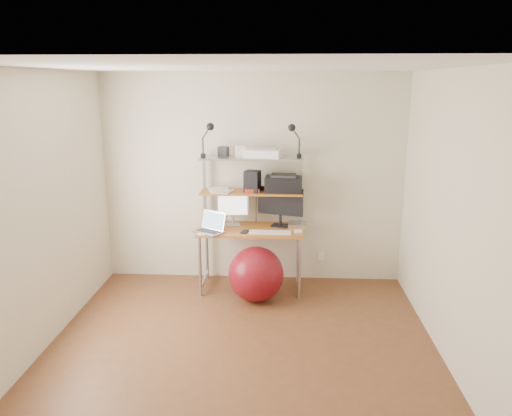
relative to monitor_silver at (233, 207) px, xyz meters
The scene contains 20 objects.
room 1.62m from the monitor_silver, 82.05° to the right, with size 3.60×3.60×3.60m.
computer_desk 0.23m from the monitor_silver, 18.23° to the right, with size 1.20×0.60×1.57m.
wall_outlet 1.28m from the monitor_silver, 11.08° to the left, with size 0.08×0.01×0.12m, color white.
monitor_silver is the anchor object (origin of this frame).
monitor_black 0.56m from the monitor_silver, ahead, with size 0.53×0.22×0.54m.
laptop 0.40m from the monitor_silver, 127.84° to the right, with size 0.41×0.39×0.28m.
keyboard 0.58m from the monitor_silver, 34.00° to the right, with size 0.47×0.13×0.01m, color white.
mouse 0.83m from the monitor_silver, 18.45° to the right, with size 0.09×0.05×0.02m, color white.
mac_mini 0.79m from the monitor_silver, ahead, with size 0.21×0.21×0.04m, color #B9B9BD.
phone 0.40m from the monitor_silver, 61.08° to the right, with size 0.07×0.13×0.01m, color black.
printer 0.65m from the monitor_silver, ahead, with size 0.43×0.31×0.20m.
nas_cube 0.39m from the monitor_silver, ahead, with size 0.17×0.17×0.24m, color black.
red_box 0.32m from the monitor_silver, 16.27° to the right, with size 0.16×0.11×0.04m, color red.
scanner 0.73m from the monitor_silver, ahead, with size 0.44×0.32×0.11m.
box_white 0.66m from the monitor_silver, 10.83° to the right, with size 0.11×0.09×0.13m, color white.
box_grey 0.65m from the monitor_silver, 155.76° to the left, with size 0.11×0.11×0.11m, color #29292B.
clip_lamp_left 0.92m from the monitor_silver, 157.24° to the right, with size 0.16×0.09×0.39m.
clip_lamp_right 1.11m from the monitor_silver, ahead, with size 0.15×0.08×0.38m.
exercise_ball 0.86m from the monitor_silver, 57.73° to the right, with size 0.62×0.62×0.62m, color maroon.
paper_stack 0.25m from the monitor_silver, behind, with size 0.34×0.40×0.02m.
Camera 1 is at (0.36, -4.08, 2.38)m, focal length 35.00 mm.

